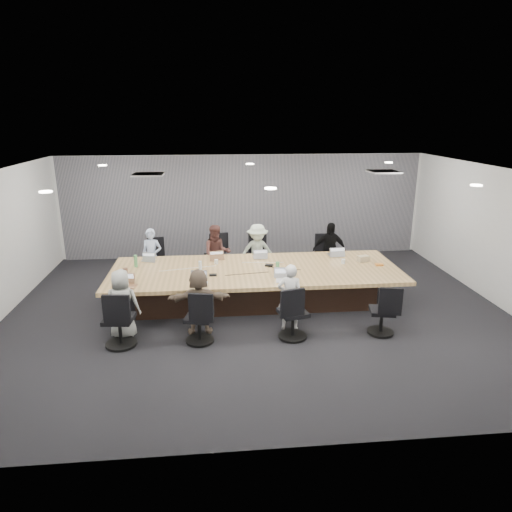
{
  "coord_description": "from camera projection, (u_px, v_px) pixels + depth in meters",
  "views": [
    {
      "loc": [
        -0.87,
        -8.47,
        3.79
      ],
      "look_at": [
        0.0,
        0.4,
        1.05
      ],
      "focal_mm": 32.0,
      "sensor_mm": 36.0,
      "label": 1
    }
  ],
  "objects": [
    {
      "name": "floor",
      "position": [
        258.0,
        311.0,
        9.25
      ],
      "size": [
        10.0,
        8.0,
        0.0
      ],
      "primitive_type": "cube",
      "color": "black",
      "rests_on": "ground"
    },
    {
      "name": "ceiling",
      "position": [
        258.0,
        172.0,
        8.43
      ],
      "size": [
        10.0,
        8.0,
        0.0
      ],
      "primitive_type": "cube",
      "color": "white",
      "rests_on": "wall_back"
    },
    {
      "name": "wall_back",
      "position": [
        243.0,
        206.0,
        12.64
      ],
      "size": [
        10.0,
        0.0,
        2.8
      ],
      "primitive_type": "cube",
      "rotation": [
        1.57,
        0.0,
        0.0
      ],
      "color": "silver",
      "rests_on": "ground"
    },
    {
      "name": "wall_front",
      "position": [
        295.0,
        342.0,
        5.04
      ],
      "size": [
        10.0,
        0.0,
        2.8
      ],
      "primitive_type": "cube",
      "rotation": [
        -1.57,
        0.0,
        0.0
      ],
      "color": "silver",
      "rests_on": "ground"
    },
    {
      "name": "wall_right",
      "position": [
        501.0,
        238.0,
        9.31
      ],
      "size": [
        0.0,
        8.0,
        2.8
      ],
      "primitive_type": "cube",
      "rotation": [
        1.57,
        0.0,
        -1.57
      ],
      "color": "silver",
      "rests_on": "ground"
    },
    {
      "name": "curtain",
      "position": [
        244.0,
        207.0,
        12.57
      ],
      "size": [
        9.8,
        0.04,
        2.8
      ],
      "primitive_type": "cube",
      "color": "slate",
      "rests_on": "ground"
    },
    {
      "name": "conference_table",
      "position": [
        256.0,
        284.0,
        9.61
      ],
      "size": [
        6.0,
        2.2,
        0.74
      ],
      "color": "black",
      "rests_on": "ground"
    },
    {
      "name": "chair_0",
      "position": [
        154.0,
        264.0,
        11.02
      ],
      "size": [
        0.58,
        0.58,
        0.75
      ],
      "primitive_type": null,
      "rotation": [
        0.0,
        0.0,
        3.3
      ],
      "color": "black",
      "rests_on": "ground"
    },
    {
      "name": "chair_1",
      "position": [
        217.0,
        259.0,
        11.14
      ],
      "size": [
        0.73,
        0.73,
        0.88
      ],
      "primitive_type": null,
      "rotation": [
        0.0,
        0.0,
        3.43
      ],
      "color": "black",
      "rests_on": "ground"
    },
    {
      "name": "chair_2",
      "position": [
        256.0,
        258.0,
        11.23
      ],
      "size": [
        0.72,
        0.72,
        0.86
      ],
      "primitive_type": null,
      "rotation": [
        0.0,
        0.0,
        3.41
      ],
      "color": "black",
      "rests_on": "ground"
    },
    {
      "name": "chair_3",
      "position": [
        325.0,
        259.0,
        11.42
      ],
      "size": [
        0.55,
        0.55,
        0.73
      ],
      "primitive_type": null,
      "rotation": [
        0.0,
        0.0,
        3.02
      ],
      "color": "black",
      "rests_on": "ground"
    },
    {
      "name": "chair_4",
      "position": [
        119.0,
        323.0,
        7.75
      ],
      "size": [
        0.62,
        0.62,
        0.83
      ],
      "primitive_type": null,
      "rotation": [
        0.0,
        0.0,
        -0.11
      ],
      "color": "black",
      "rests_on": "ground"
    },
    {
      "name": "chair_5",
      "position": [
        199.0,
        321.0,
        7.89
      ],
      "size": [
        0.63,
        0.63,
        0.78
      ],
      "primitive_type": null,
      "rotation": [
        0.0,
        0.0,
        -0.22
      ],
      "color": "black",
      "rests_on": "ground"
    },
    {
      "name": "chair_6",
      "position": [
        293.0,
        317.0,
        8.04
      ],
      "size": [
        0.66,
        0.66,
        0.8
      ],
      "primitive_type": null,
      "rotation": [
        0.0,
        0.0,
        0.25
      ],
      "color": "black",
      "rests_on": "ground"
    },
    {
      "name": "chair_7",
      "position": [
        382.0,
        315.0,
        8.2
      ],
      "size": [
        0.59,
        0.59,
        0.74
      ],
      "primitive_type": null,
      "rotation": [
        0.0,
        0.0,
        -0.21
      ],
      "color": "black",
      "rests_on": "ground"
    },
    {
      "name": "person_0",
      "position": [
        152.0,
        257.0,
        10.6
      ],
      "size": [
        0.54,
        0.41,
        1.32
      ],
      "primitive_type": "imported",
      "rotation": [
        0.0,
        0.0,
        6.08
      ],
      "color": "#A4B5DA",
      "rests_on": "ground"
    },
    {
      "name": "laptop_0",
      "position": [
        149.0,
        260.0,
        10.05
      ],
      "size": [
        0.32,
        0.25,
        0.02
      ],
      "primitive_type": "cube",
      "rotation": [
        0.0,
        0.0,
        2.93
      ],
      "color": "#B2B2B7",
      "rests_on": "conference_table"
    },
    {
      "name": "person_1",
      "position": [
        217.0,
        254.0,
        10.74
      ],
      "size": [
        0.72,
        0.59,
        1.38
      ],
      "primitive_type": "imported",
      "rotation": [
        0.0,
        0.0,
        6.39
      ],
      "color": "#4D2B28",
      "rests_on": "ground"
    },
    {
      "name": "laptop_1",
      "position": [
        217.0,
        258.0,
        10.19
      ],
      "size": [
        0.33,
        0.25,
        0.02
      ],
      "primitive_type": "cube",
      "rotation": [
        0.0,
        0.0,
        3.24
      ],
      "color": "#8C6647",
      "rests_on": "conference_table"
    },
    {
      "name": "person_2",
      "position": [
        257.0,
        253.0,
        10.83
      ],
      "size": [
        0.92,
        0.56,
        1.37
      ],
      "primitive_type": "imported",
      "rotation": [
        0.0,
        0.0,
        6.34
      ],
      "color": "#AABAA7",
      "rests_on": "ground"
    },
    {
      "name": "laptop_2",
      "position": [
        260.0,
        257.0,
        10.28
      ],
      "size": [
        0.32,
        0.22,
        0.02
      ],
      "primitive_type": "cube",
      "rotation": [
        0.0,
        0.0,
        3.14
      ],
      "color": "#B2B2B7",
      "rests_on": "conference_table"
    },
    {
      "name": "person_3",
      "position": [
        329.0,
        250.0,
        10.99
      ],
      "size": [
        0.83,
        0.4,
        1.38
      ],
      "primitive_type": "imported",
      "rotation": [
        0.0,
        0.0,
        6.2
      ],
      "color": "black",
      "rests_on": "ground"
    },
    {
      "name": "laptop_3",
      "position": [
        335.0,
        255.0,
        10.45
      ],
      "size": [
        0.36,
        0.25,
        0.02
      ],
      "primitive_type": "cube",
      "rotation": [
        0.0,
        0.0,
        3.18
      ],
      "color": "#B2B2B7",
      "rests_on": "conference_table"
    },
    {
      "name": "person_4",
      "position": [
        122.0,
        304.0,
        8.03
      ],
      "size": [
        0.64,
        0.45,
        1.25
      ],
      "primitive_type": "imported",
      "rotation": [
        0.0,
        0.0,
        3.06
      ],
      "color": "#999C98",
      "rests_on": "ground"
    },
    {
      "name": "laptop_4",
      "position": [
        127.0,
        286.0,
        8.51
      ],
      "size": [
        0.39,
        0.31,
        0.02
      ],
      "primitive_type": "cube",
      "rotation": [
        0.0,
        0.0,
        -0.21
      ],
      "color": "#8C6647",
      "rests_on": "conference_table"
    },
    {
      "name": "person_5",
      "position": [
        199.0,
        302.0,
        8.16
      ],
      "size": [
        1.14,
        0.38,
        1.22
      ],
      "primitive_type": "imported",
      "rotation": [
        0.0,
        0.0,
        3.16
      ],
      "color": "brown",
      "rests_on": "ground"
    },
    {
      "name": "laptop_5",
      "position": [
        199.0,
        284.0,
        8.64
      ],
      "size": [
        0.32,
        0.23,
        0.02
      ],
      "primitive_type": "cube",
      "rotation": [
        0.0,
        0.0,
        -0.05
      ],
      "color": "#B2B2B7",
      "rests_on": "conference_table"
    },
    {
      "name": "person_6",
      "position": [
        290.0,
        297.0,
        8.3
      ],
      "size": [
        0.51,
        0.39,
        1.27
      ],
      "primitive_type": "imported",
      "rotation": [
        0.0,
        0.0,
        2.94
      ],
      "color": "silver",
      "rests_on": "ground"
    },
    {
      "name": "laptop_6",
      "position": [
        285.0,
        281.0,
        8.79
      ],
      "size": [
        0.37,
        0.28,
        0.02
      ],
      "primitive_type": "cube",
      "rotation": [
        0.0,
        0.0,
        -0.11
      ],
      "color": "#B2B2B7",
      "rests_on": "conference_table"
    },
    {
      "name": "bottle_green_left",
      "position": [
        136.0,
        261.0,
        9.59
      ],
      "size": [
        0.08,
        0.08,
        0.26
      ],
      "primitive_type": "cylinder",
      "rotation": [
        0.0,
        0.0,
        -0.15
      ],
      "color": "#539F5C",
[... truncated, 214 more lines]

